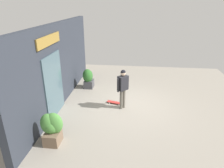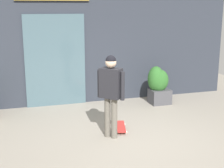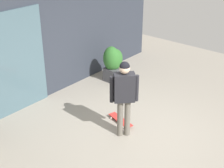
{
  "view_description": "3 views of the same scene",
  "coord_description": "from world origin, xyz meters",
  "px_view_note": "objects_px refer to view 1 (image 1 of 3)",
  "views": [
    {
      "loc": [
        -8.09,
        -0.18,
        4.37
      ],
      "look_at": [
        -0.12,
        0.73,
        1.05
      ],
      "focal_mm": 32.02,
      "sensor_mm": 36.0,
      "label": 1
    },
    {
      "loc": [
        -2.23,
        -6.07,
        2.75
      ],
      "look_at": [
        -0.12,
        0.73,
        1.05
      ],
      "focal_mm": 52.71,
      "sensor_mm": 36.0,
      "label": 2
    },
    {
      "loc": [
        -5.21,
        -3.56,
        4.34
      ],
      "look_at": [
        -0.12,
        0.73,
        1.05
      ],
      "focal_mm": 53.29,
      "sensor_mm": 36.0,
      "label": 3
    }
  ],
  "objects_px": {
    "planter_box_left": "(88,78)",
    "planter_box_right": "(52,127)",
    "skateboarder": "(123,85)",
    "skateboard": "(115,102)"
  },
  "relations": [
    {
      "from": "skateboarder",
      "to": "skateboard",
      "type": "distance_m",
      "value": 1.15
    },
    {
      "from": "planter_box_left",
      "to": "planter_box_right",
      "type": "distance_m",
      "value": 4.62
    },
    {
      "from": "skateboard",
      "to": "planter_box_right",
      "type": "relative_size",
      "value": 0.69
    },
    {
      "from": "planter_box_left",
      "to": "planter_box_right",
      "type": "xyz_separation_m",
      "value": [
        -4.62,
        0.17,
        0.03
      ]
    },
    {
      "from": "skateboard",
      "to": "planter_box_left",
      "type": "distance_m",
      "value": 2.36
    },
    {
      "from": "skateboarder",
      "to": "planter_box_left",
      "type": "bearing_deg",
      "value": -1.97
    },
    {
      "from": "planter_box_left",
      "to": "planter_box_right",
      "type": "height_order",
      "value": "planter_box_right"
    },
    {
      "from": "skateboarder",
      "to": "planter_box_right",
      "type": "xyz_separation_m",
      "value": [
        -2.61,
        2.14,
        -0.5
      ]
    },
    {
      "from": "skateboard",
      "to": "skateboarder",
      "type": "bearing_deg",
      "value": 151.43
    },
    {
      "from": "planter_box_right",
      "to": "skateboarder",
      "type": "bearing_deg",
      "value": -39.38
    }
  ]
}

